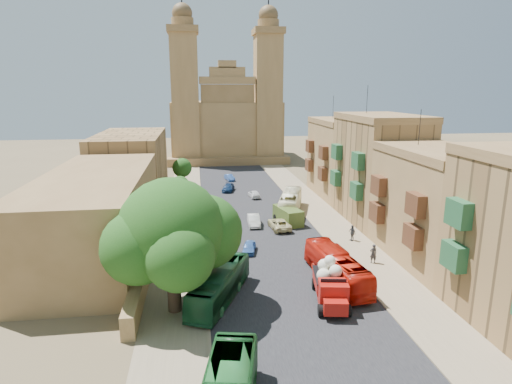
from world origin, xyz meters
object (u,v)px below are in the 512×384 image
object	(u,v)px
ficus_tree	(173,235)
car_dkblue	(228,188)
street_tree_c	(180,186)
car_cream	(279,224)
church	(226,121)
car_blue_a	(249,247)
street_tree_a	(172,236)
red_truck	(331,284)
olive_pickup	(288,216)
street_tree_b	(177,201)
pedestrian_c	(352,233)
street_tree_d	(182,168)
bus_green_north	(220,285)
bus_cream_east	(290,202)
pedestrian_a	(373,254)
car_blue_b	(230,177)
bus_red_east	(337,267)
car_white_a	(254,220)
car_white_b	(254,194)

from	to	relation	value
ficus_tree	car_dkblue	bearing A→B (deg)	79.80
street_tree_c	car_cream	world-z (taller)	street_tree_c
church	car_blue_a	bearing A→B (deg)	-92.01
church	street_tree_a	bearing A→B (deg)	-98.54
car_blue_a	car_dkblue	bearing A→B (deg)	102.66
red_truck	car_dkblue	xyz separation A→B (m)	(-5.16, 40.24, -0.98)
red_truck	olive_pickup	world-z (taller)	red_truck
street_tree_a	car_cream	size ratio (longest dim) A/B	1.06
street_tree_b	pedestrian_c	xyz separation A→B (m)	(19.85, -6.66, -2.78)
street_tree_d	car_dkblue	distance (m)	9.24
bus_green_north	pedestrian_c	world-z (taller)	bus_green_north
street_tree_a	street_tree_d	distance (m)	36.00
bus_cream_east	pedestrian_a	world-z (taller)	bus_cream_east
pedestrian_c	car_dkblue	bearing A→B (deg)	-173.03
bus_cream_east	car_blue_b	xyz separation A→B (m)	(-6.78, 22.86, -0.88)
street_tree_b	bus_red_east	bearing A→B (deg)	-49.19
church	street_tree_d	xyz separation A→B (m)	(-10.00, -30.61, -6.03)
car_white_a	car_cream	distance (m)	3.47
pedestrian_a	car_blue_b	bearing A→B (deg)	-75.95
red_truck	street_tree_b	bearing A→B (deg)	122.44
church	car_cream	bearing A→B (deg)	-87.52
bus_green_north	car_blue_b	xyz separation A→B (m)	(4.61, 47.68, -0.79)
olive_pickup	car_dkblue	distance (m)	20.07
car_blue_a	bus_red_east	bearing A→B (deg)	-38.08
bus_green_north	bus_red_east	size ratio (longest dim) A/B	0.95
street_tree_b	bus_green_north	bearing A→B (deg)	-77.75
bus_green_north	car_dkblue	distance (m)	38.87
pedestrian_c	ficus_tree	bearing A→B (deg)	-72.80
ficus_tree	street_tree_a	size ratio (longest dim) A/B	2.12
car_white_a	car_white_b	world-z (taller)	car_white_a
car_blue_a	car_white_b	world-z (taller)	car_white_b
car_white_a	bus_red_east	bearing A→B (deg)	-71.25
street_tree_a	car_white_b	xyz separation A→B (m)	(11.50, 26.78, -2.74)
street_tree_a	pedestrian_c	bearing A→B (deg)	15.06
street_tree_d	car_white_b	size ratio (longest dim) A/B	1.48
bus_red_east	car_cream	xyz separation A→B (m)	(-2.16, 15.52, -0.76)
car_blue_a	car_blue_b	xyz separation A→B (m)	(0.91, 37.46, 0.01)
bus_green_north	car_dkblue	bearing A→B (deg)	107.73
church	street_tree_a	distance (m)	67.64
olive_pickup	bus_green_north	world-z (taller)	bus_green_north
bus_cream_east	car_blue_b	distance (m)	23.86
car_blue_a	car_dkblue	distance (m)	28.47
ficus_tree	pedestrian_a	size ratio (longest dim) A/B	5.41
car_blue_a	pedestrian_c	bearing A→B (deg)	21.64
street_tree_b	car_white_b	size ratio (longest dim) A/B	1.57
car_cream	car_blue_b	distance (m)	30.49
car_blue_a	ficus_tree	bearing A→B (deg)	-109.54
street_tree_a	bus_green_north	world-z (taller)	street_tree_a
street_tree_a	olive_pickup	distance (m)	19.13
church	car_blue_b	world-z (taller)	church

